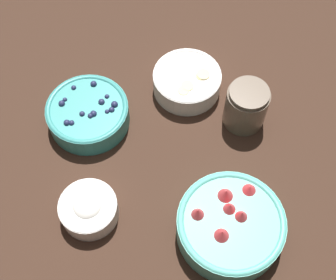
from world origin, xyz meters
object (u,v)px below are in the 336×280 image
(bowl_strawberries, at_px, (230,225))
(jar_chocolate, at_px, (246,107))
(bowl_blueberries, at_px, (88,113))
(bowl_cream, at_px, (89,208))
(bowl_bananas, at_px, (187,80))

(bowl_strawberries, relative_size, jar_chocolate, 1.95)
(bowl_blueberries, height_order, jar_chocolate, jar_chocolate)
(bowl_blueberries, distance_m, jar_chocolate, 0.36)
(bowl_strawberries, distance_m, bowl_cream, 0.29)
(bowl_cream, relative_size, jar_chocolate, 1.09)
(bowl_blueberries, relative_size, bowl_cream, 1.56)
(bowl_blueberries, xyz_separation_m, bowl_bananas, (0.22, -0.10, -0.00))
(jar_chocolate, bearing_deg, bowl_blueberries, 134.86)
(bowl_blueberries, bearing_deg, jar_chocolate, -45.14)
(bowl_blueberries, height_order, bowl_bananas, bowl_blueberries)
(jar_chocolate, bearing_deg, bowl_cream, 169.06)
(bowl_bananas, distance_m, bowl_cream, 0.38)
(bowl_cream, height_order, jar_chocolate, jar_chocolate)
(bowl_bananas, bearing_deg, bowl_cream, -168.53)
(bowl_strawberries, relative_size, bowl_blueberries, 1.15)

